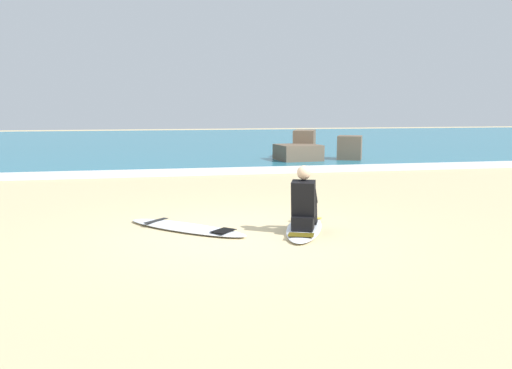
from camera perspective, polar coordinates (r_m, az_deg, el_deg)
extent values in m
plane|color=#CCB584|center=(7.95, -1.53, -5.42)|extent=(80.00, 80.00, 0.00)
cube|color=teal|center=(28.99, -9.17, 4.45)|extent=(80.00, 28.00, 0.10)
cube|color=white|center=(15.37, -6.65, 1.33)|extent=(80.00, 0.90, 0.11)
ellipsoid|color=silver|center=(8.34, 5.13, -4.55)|extent=(1.21, 2.07, 0.07)
cube|color=gold|center=(8.88, 5.40, -3.52)|extent=(0.48, 0.27, 0.01)
cube|color=#4C400C|center=(7.71, 4.78, -5.32)|extent=(0.43, 0.36, 0.01)
cube|color=black|center=(8.00, 4.97, -4.06)|extent=(0.40, 0.37, 0.20)
cylinder|color=black|center=(8.16, 4.43, -2.74)|extent=(0.30, 0.43, 0.43)
cylinder|color=black|center=(8.37, 4.51, -2.68)|extent=(0.21, 0.29, 0.42)
cube|color=black|center=(8.47, 4.52, -3.88)|extent=(0.18, 0.24, 0.05)
cylinder|color=black|center=(8.14, 5.83, -2.79)|extent=(0.30, 0.43, 0.43)
cylinder|color=black|center=(8.34, 6.08, -2.73)|extent=(0.21, 0.29, 0.42)
cube|color=black|center=(8.45, 6.14, -3.94)|extent=(0.18, 0.24, 0.05)
cube|color=black|center=(7.97, 5.03, -1.54)|extent=(0.43, 0.40, 0.57)
sphere|color=beige|center=(7.94, 5.09, 1.27)|extent=(0.21, 0.21, 0.21)
cylinder|color=black|center=(8.13, 4.18, -1.16)|extent=(0.24, 0.40, 0.31)
cylinder|color=black|center=(8.10, 6.14, -1.23)|extent=(0.24, 0.40, 0.31)
ellipsoid|color=silver|center=(8.38, -7.40, -4.52)|extent=(1.94, 1.92, 0.07)
cube|color=black|center=(8.78, -10.52, -3.76)|extent=(0.41, 0.41, 0.01)
cube|color=black|center=(7.95, -3.47, -4.88)|extent=(0.43, 0.43, 0.01)
cube|color=brown|center=(18.27, 4.45, 3.25)|extent=(1.49, 1.44, 0.62)
cube|color=brown|center=(19.41, 5.15, 4.18)|extent=(1.16, 1.52, 1.06)
cube|color=brown|center=(18.79, 9.87, 3.72)|extent=(1.09, 1.13, 0.90)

